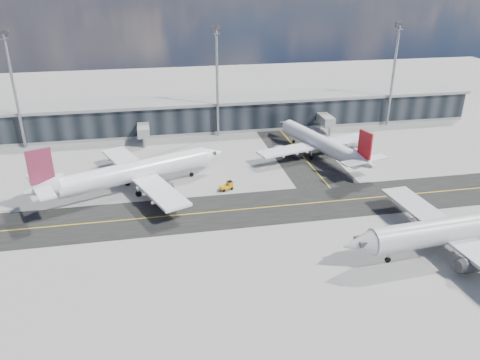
{
  "coord_description": "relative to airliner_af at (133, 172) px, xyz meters",
  "views": [
    {
      "loc": [
        -17.29,
        -73.31,
        41.62
      ],
      "look_at": [
        -1.89,
        6.55,
        5.0
      ],
      "focal_mm": 35.0,
      "sensor_mm": 36.0,
      "label": 1
    }
  ],
  "objects": [
    {
      "name": "airliner_near",
      "position": [
        52.16,
        -33.17,
        0.0
      ],
      "size": [
        42.01,
        35.83,
        12.44
      ],
      "rotation": [
        0.0,
        0.0,
        1.64
      ],
      "color": "#B8BABC",
      "rests_on": "ground"
    },
    {
      "name": "airliner_af",
      "position": [
        0.0,
        0.0,
        0.0
      ],
      "size": [
        40.35,
        34.92,
        12.43
      ],
      "rotation": [
        0.0,
        0.0,
        -1.19
      ],
      "color": "white",
      "rests_on": "ground"
    },
    {
      "name": "baggage_tug",
      "position": [
        18.89,
        -3.31,
        -3.24
      ],
      "size": [
        3.05,
        2.15,
        1.74
      ],
      "rotation": [
        0.0,
        0.0,
        -1.25
      ],
      "color": "orange",
      "rests_on": "ground"
    },
    {
      "name": "service_van",
      "position": [
        35.3,
        15.8,
        -3.39
      ],
      "size": [
        2.89,
        5.37,
        1.43
      ],
      "primitive_type": "imported",
      "rotation": [
        0.0,
        0.0,
        -0.1
      ],
      "color": "white",
      "rests_on": "ground"
    },
    {
      "name": "floodlight_masts",
      "position": [
        22.13,
        31.52,
        11.5
      ],
      "size": [
        102.5,
        0.7,
        28.9
      ],
      "color": "gray",
      "rests_on": "ground"
    },
    {
      "name": "taxiway_lanes",
      "position": [
        26.04,
        -5.74,
        -4.1
      ],
      "size": [
        180.0,
        63.0,
        0.03
      ],
      "color": "black",
      "rests_on": "ground"
    },
    {
      "name": "terminal_concourse",
      "position": [
        22.17,
        38.45,
        -0.02
      ],
      "size": [
        152.0,
        19.8,
        8.8
      ],
      "color": "black",
      "rests_on": "ground"
    },
    {
      "name": "ground",
      "position": [
        22.13,
        -16.48,
        -4.11
      ],
      "size": [
        300.0,
        300.0,
        0.0
      ],
      "primitive_type": "plane",
      "color": "gray",
      "rests_on": "ground"
    },
    {
      "name": "airliner_redtail",
      "position": [
        43.97,
        10.54,
        -0.47
      ],
      "size": [
        31.55,
        36.64,
        11.02
      ],
      "rotation": [
        0.0,
        0.0,
        0.28
      ],
      "color": "white",
      "rests_on": "ground"
    }
  ]
}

